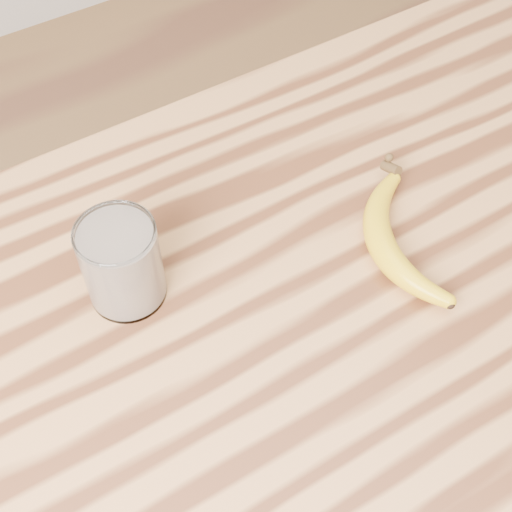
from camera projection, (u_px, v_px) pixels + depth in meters
table at (320, 362)px, 0.91m from camera, size 1.20×0.80×0.90m
smoothie_glass at (122, 263)px, 0.78m from camera, size 0.09×0.09×0.11m
banana at (380, 243)px, 0.84m from camera, size 0.19×0.30×0.03m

